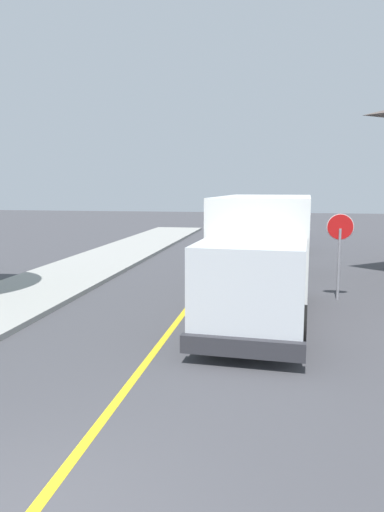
% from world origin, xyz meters
% --- Properties ---
extents(centre_line_yellow, '(0.16, 56.00, 0.01)m').
position_xyz_m(centre_line_yellow, '(0.00, 10.00, 0.00)').
color(centre_line_yellow, gold).
rests_on(centre_line_yellow, ground).
extents(box_truck, '(2.81, 7.31, 3.20)m').
position_xyz_m(box_truck, '(2.11, 8.75, 1.77)').
color(box_truck, silver).
rests_on(box_truck, ground).
extents(parked_car_near, '(1.82, 4.41, 1.67)m').
position_xyz_m(parked_car_near, '(1.86, 15.75, 0.79)').
color(parked_car_near, black).
rests_on(parked_car_near, ground).
extents(parked_car_mid, '(1.99, 4.47, 1.67)m').
position_xyz_m(parked_car_mid, '(2.48, 22.75, 0.79)').
color(parked_car_mid, '#4C564C').
rests_on(parked_car_mid, ground).
extents(parked_car_far, '(1.92, 4.45, 1.67)m').
position_xyz_m(parked_car_far, '(2.39, 28.67, 0.79)').
color(parked_car_far, '#2D4793').
rests_on(parked_car_far, ground).
extents(stop_sign, '(0.80, 0.10, 2.65)m').
position_xyz_m(stop_sign, '(4.36, 11.12, 1.86)').
color(stop_sign, gray).
rests_on(stop_sign, ground).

